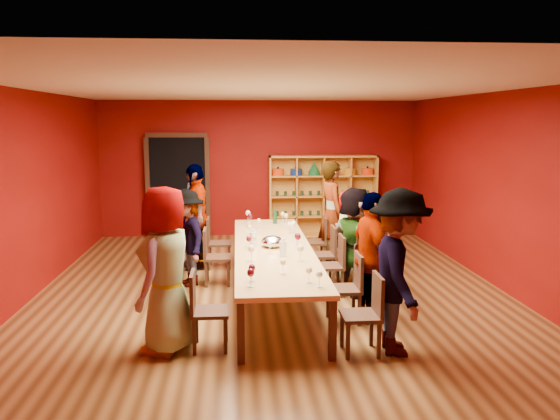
{
  "coord_description": "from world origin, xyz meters",
  "views": [
    {
      "loc": [
        -0.52,
        -7.66,
        2.55
      ],
      "look_at": [
        0.17,
        0.89,
        1.15
      ],
      "focal_mm": 35.0,
      "sensor_mm": 36.0,
      "label": 1
    }
  ],
  "objects_px": {
    "person_right_2": "(354,241)",
    "person_right_3": "(350,235)",
    "person_left_4": "(196,217)",
    "chair_person_right_3": "(327,251)",
    "chair_person_right_4": "(318,239)",
    "tasting_table": "(273,251)",
    "person_right_4": "(332,214)",
    "chair_person_right_2": "(334,262)",
    "person_right_0": "(399,272)",
    "wine_bottle": "(275,217)",
    "chair_person_left_4": "(215,240)",
    "person_left_3": "(187,238)",
    "person_right_1": "(371,257)",
    "chair_person_right_0": "(368,310)",
    "chair_person_left_3": "(212,254)",
    "chair_person_right_1": "(350,284)",
    "person_left_0": "(166,270)",
    "spittoon_bowl": "(272,242)",
    "chair_person_left_0": "(203,306)",
    "shelving_unit": "(322,192)"
  },
  "relations": [
    {
      "from": "person_left_0",
      "to": "chair_person_left_4",
      "type": "bearing_deg",
      "value": -166.66
    },
    {
      "from": "person_right_0",
      "to": "chair_person_right_1",
      "type": "xyz_separation_m",
      "value": [
        -0.34,
        0.96,
        -0.42
      ]
    },
    {
      "from": "chair_person_right_4",
      "to": "person_right_4",
      "type": "distance_m",
      "value": 0.5
    },
    {
      "from": "person_right_2",
      "to": "person_right_4",
      "type": "bearing_deg",
      "value": -15.21
    },
    {
      "from": "person_left_4",
      "to": "chair_person_right_2",
      "type": "relative_size",
      "value": 2.05
    },
    {
      "from": "wine_bottle",
      "to": "chair_person_right_3",
      "type": "bearing_deg",
      "value": -55.28
    },
    {
      "from": "person_right_0",
      "to": "chair_person_left_0",
      "type": "bearing_deg",
      "value": 88.24
    },
    {
      "from": "person_right_0",
      "to": "person_right_4",
      "type": "relative_size",
      "value": 0.98
    },
    {
      "from": "chair_person_right_3",
      "to": "wine_bottle",
      "type": "relative_size",
      "value": 2.96
    },
    {
      "from": "tasting_table",
      "to": "wine_bottle",
      "type": "relative_size",
      "value": 14.99
    },
    {
      "from": "chair_person_right_3",
      "to": "person_left_4",
      "type": "bearing_deg",
      "value": 155.42
    },
    {
      "from": "person_left_3",
      "to": "person_right_3",
      "type": "distance_m",
      "value": 2.58
    },
    {
      "from": "person_left_4",
      "to": "chair_person_right_3",
      "type": "bearing_deg",
      "value": 54.57
    },
    {
      "from": "person_right_1",
      "to": "wine_bottle",
      "type": "distance_m",
      "value": 3.06
    },
    {
      "from": "person_right_2",
      "to": "person_right_3",
      "type": "xyz_separation_m",
      "value": [
        0.08,
        0.69,
        -0.06
      ]
    },
    {
      "from": "chair_person_left_0",
      "to": "person_right_0",
      "type": "relative_size",
      "value": 0.48
    },
    {
      "from": "tasting_table",
      "to": "person_left_3",
      "type": "xyz_separation_m",
      "value": [
        -1.29,
        0.73,
        0.06
      ]
    },
    {
      "from": "person_left_0",
      "to": "person_right_0",
      "type": "relative_size",
      "value": 1.01
    },
    {
      "from": "chair_person_right_2",
      "to": "person_right_2",
      "type": "distance_m",
      "value": 0.43
    },
    {
      "from": "person_left_0",
      "to": "person_right_2",
      "type": "height_order",
      "value": "person_left_0"
    },
    {
      "from": "person_left_0",
      "to": "chair_person_right_2",
      "type": "xyz_separation_m",
      "value": [
        2.21,
        1.81,
        -0.43
      ]
    },
    {
      "from": "tasting_table",
      "to": "person_right_4",
      "type": "relative_size",
      "value": 2.4
    },
    {
      "from": "person_right_0",
      "to": "person_right_2",
      "type": "height_order",
      "value": "person_right_0"
    },
    {
      "from": "shelving_unit",
      "to": "person_right_4",
      "type": "xyz_separation_m",
      "value": [
        -0.24,
        -2.63,
        -0.05
      ]
    },
    {
      "from": "person_right_3",
      "to": "spittoon_bowl",
      "type": "bearing_deg",
      "value": 129.71
    },
    {
      "from": "person_right_3",
      "to": "chair_person_right_4",
      "type": "height_order",
      "value": "person_right_3"
    },
    {
      "from": "chair_person_left_4",
      "to": "wine_bottle",
      "type": "relative_size",
      "value": 2.96
    },
    {
      "from": "person_right_3",
      "to": "chair_person_right_4",
      "type": "distance_m",
      "value": 1.04
    },
    {
      "from": "tasting_table",
      "to": "chair_person_right_0",
      "type": "relative_size",
      "value": 5.06
    },
    {
      "from": "person_left_4",
      "to": "chair_person_right_0",
      "type": "xyz_separation_m",
      "value": [
        2.13,
        -3.73,
        -0.42
      ]
    },
    {
      "from": "chair_person_left_3",
      "to": "chair_person_right_2",
      "type": "height_order",
      "value": "same"
    },
    {
      "from": "chair_person_left_4",
      "to": "wine_bottle",
      "type": "bearing_deg",
      "value": 5.82
    },
    {
      "from": "person_left_3",
      "to": "wine_bottle",
      "type": "relative_size",
      "value": 5.05
    },
    {
      "from": "chair_person_right_2",
      "to": "person_right_3",
      "type": "distance_m",
      "value": 0.82
    },
    {
      "from": "person_right_2",
      "to": "person_right_3",
      "type": "bearing_deg",
      "value": -23.74
    },
    {
      "from": "person_right_4",
      "to": "chair_person_left_4",
      "type": "bearing_deg",
      "value": 79.26
    },
    {
      "from": "person_right_4",
      "to": "person_left_0",
      "type": "bearing_deg",
      "value": 134.8
    },
    {
      "from": "person_right_1",
      "to": "wine_bottle",
      "type": "relative_size",
      "value": 5.59
    },
    {
      "from": "chair_person_right_0",
      "to": "spittoon_bowl",
      "type": "xyz_separation_m",
      "value": [
        -0.92,
        2.03,
        0.33
      ]
    },
    {
      "from": "tasting_table",
      "to": "person_right_0",
      "type": "distance_m",
      "value": 2.37
    },
    {
      "from": "chair_person_right_0",
      "to": "tasting_table",
      "type": "bearing_deg",
      "value": 114.47
    },
    {
      "from": "person_left_3",
      "to": "chair_person_right_0",
      "type": "xyz_separation_m",
      "value": [
        2.2,
        -2.73,
        -0.26
      ]
    },
    {
      "from": "person_right_0",
      "to": "chair_person_right_4",
      "type": "xyz_separation_m",
      "value": [
        -0.34,
        3.69,
        -0.42
      ]
    },
    {
      "from": "person_left_4",
      "to": "chair_person_right_3",
      "type": "distance_m",
      "value": 2.38
    },
    {
      "from": "person_left_3",
      "to": "wine_bottle",
      "type": "bearing_deg",
      "value": 102.98
    },
    {
      "from": "person_right_1",
      "to": "person_right_3",
      "type": "bearing_deg",
      "value": -12.38
    },
    {
      "from": "chair_person_right_0",
      "to": "chair_person_right_2",
      "type": "xyz_separation_m",
      "value": [
        0.0,
        2.07,
        0.0
      ]
    },
    {
      "from": "person_left_3",
      "to": "person_right_1",
      "type": "xyz_separation_m",
      "value": [
        2.47,
        -1.77,
        0.08
      ]
    },
    {
      "from": "chair_person_left_4",
      "to": "person_left_4",
      "type": "height_order",
      "value": "person_left_4"
    },
    {
      "from": "person_right_2",
      "to": "wine_bottle",
      "type": "xyz_separation_m",
      "value": [
        -1.04,
        1.77,
        0.06
      ]
    }
  ]
}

